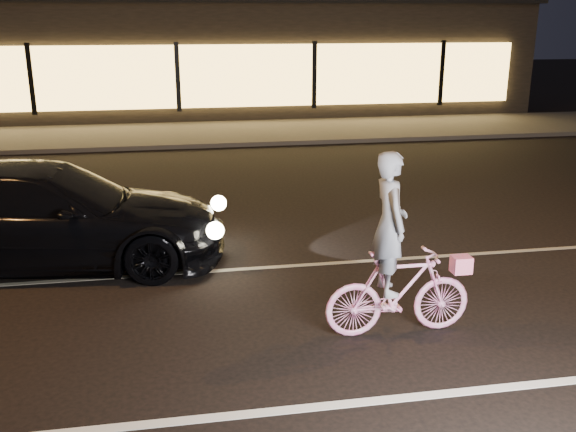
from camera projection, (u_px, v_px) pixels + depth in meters
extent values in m
plane|color=black|center=(201.00, 340.00, 7.16)|extent=(90.00, 90.00, 0.00)
cube|color=silver|center=(208.00, 418.00, 5.75)|extent=(60.00, 0.12, 0.01)
cube|color=gray|center=(194.00, 272.00, 9.04)|extent=(60.00, 0.10, 0.01)
cube|color=#383533|center=(181.00, 134.00, 19.37)|extent=(30.00, 4.00, 0.12)
cube|color=black|center=(176.00, 57.00, 24.44)|extent=(25.00, 8.00, 4.00)
cube|color=black|center=(173.00, 0.00, 23.83)|extent=(25.40, 8.40, 0.30)
cube|color=#F7BD56|center=(178.00, 77.00, 20.70)|extent=(23.00, 0.15, 2.00)
cube|color=black|center=(31.00, 79.00, 19.88)|extent=(0.15, 0.08, 2.20)
cube|color=black|center=(178.00, 77.00, 20.63)|extent=(0.15, 0.08, 2.20)
cube|color=black|center=(314.00, 75.00, 21.37)|extent=(0.15, 0.08, 2.20)
cube|color=black|center=(442.00, 73.00, 22.12)|extent=(0.15, 0.08, 2.20)
imported|color=#E93597|center=(399.00, 292.00, 7.17)|extent=(1.68, 0.47, 1.01)
imported|color=silver|center=(390.00, 223.00, 6.90)|extent=(0.38, 0.58, 1.59)
cube|color=#FF4C7F|center=(461.00, 264.00, 7.20)|extent=(0.21, 0.17, 0.19)
imported|color=black|center=(46.00, 215.00, 9.17)|extent=(5.25, 2.59, 1.47)
sphere|color=#FFF2BF|center=(219.00, 203.00, 9.99)|extent=(0.24, 0.24, 0.24)
sphere|color=#FFF2BF|center=(215.00, 231.00, 8.71)|extent=(0.24, 0.24, 0.24)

